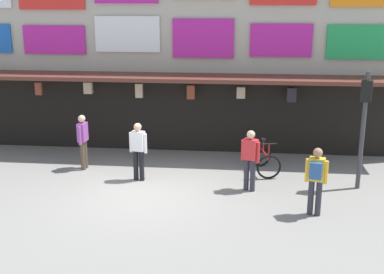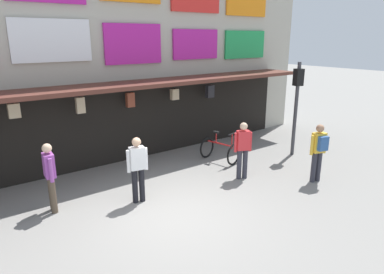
{
  "view_description": "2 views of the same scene",
  "coord_description": "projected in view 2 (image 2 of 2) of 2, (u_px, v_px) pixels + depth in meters",
  "views": [
    {
      "loc": [
        2.53,
        -12.12,
        5.05
      ],
      "look_at": [
        1.17,
        1.02,
        1.32
      ],
      "focal_mm": 46.51,
      "sensor_mm": 36.0,
      "label": 1
    },
    {
      "loc": [
        -4.0,
        -6.08,
        3.99
      ],
      "look_at": [
        1.61,
        1.4,
        1.26
      ],
      "focal_mm": 32.22,
      "sensor_mm": 36.0,
      "label": 2
    }
  ],
  "objects": [
    {
      "name": "ground_plane",
      "position": [
        173.0,
        213.0,
        8.09
      ],
      "size": [
        80.0,
        80.0,
        0.0
      ],
      "primitive_type": "plane",
      "color": "gray"
    },
    {
      "name": "pedestrian_in_black",
      "position": [
        50.0,
        174.0,
        7.94
      ],
      "size": [
        0.25,
        0.53,
        1.68
      ],
      "color": "brown",
      "rests_on": "ground"
    },
    {
      "name": "traffic_light_far",
      "position": [
        297.0,
        94.0,
        11.58
      ],
      "size": [
        0.34,
        0.35,
        3.2
      ],
      "color": "#38383D",
      "rests_on": "ground"
    },
    {
      "name": "bicycle_parked",
      "position": [
        220.0,
        150.0,
        11.38
      ],
      "size": [
        0.95,
        1.29,
        1.05
      ],
      "color": "black",
      "rests_on": "ground"
    },
    {
      "name": "shopfront",
      "position": [
        88.0,
        38.0,
        10.49
      ],
      "size": [
        18.0,
        2.6,
        8.0
      ],
      "color": "#B2AD9E",
      "rests_on": "ground"
    },
    {
      "name": "pedestrian_in_green",
      "position": [
        138.0,
        166.0,
        8.4
      ],
      "size": [
        0.52,
        0.29,
        1.68
      ],
      "color": "black",
      "rests_on": "ground"
    },
    {
      "name": "pedestrian_in_red",
      "position": [
        243.0,
        146.0,
        9.85
      ],
      "size": [
        0.49,
        0.45,
        1.68
      ],
      "color": "#2D2D38",
      "rests_on": "ground"
    },
    {
      "name": "pedestrian_in_purple",
      "position": [
        319.0,
        149.0,
        9.6
      ],
      "size": [
        0.51,
        0.42,
        1.68
      ],
      "color": "#2D2D38",
      "rests_on": "ground"
    }
  ]
}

